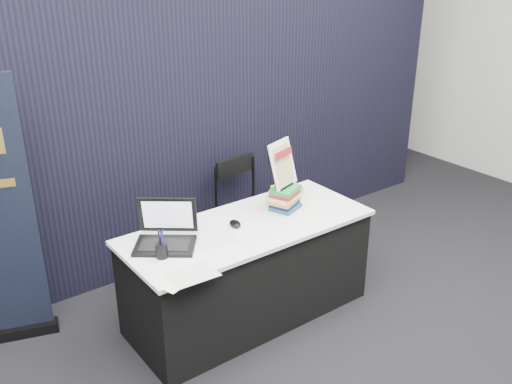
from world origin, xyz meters
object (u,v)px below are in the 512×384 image
object	(u,v)px
laptop	(161,235)
book_stack_tall	(285,198)
info_sign	(283,165)
display_table	(248,271)
book_stack_short	(287,191)
stacking_chair	(246,207)

from	to	relation	value
laptop	book_stack_tall	size ratio (longest dim) A/B	1.94
book_stack_tall	info_sign	xyz separation A→B (m)	(0.00, 0.03, 0.26)
display_table	book_stack_tall	size ratio (longest dim) A/B	6.84
display_table	book_stack_short	distance (m)	0.72
book_stack_tall	book_stack_short	world-z (taller)	book_stack_tall
display_table	book_stack_tall	distance (m)	0.60
laptop	book_stack_tall	distance (m)	1.00
display_table	stacking_chair	bearing A→B (deg)	55.26
info_sign	book_stack_short	bearing A→B (deg)	22.66
display_table	stacking_chair	xyz separation A→B (m)	(0.47, 0.67, 0.13)
display_table	laptop	xyz separation A→B (m)	(-0.62, 0.12, 0.44)
laptop	info_sign	distance (m)	1.04
laptop	info_sign	world-z (taller)	info_sign
stacking_chair	info_sign	bearing A→B (deg)	-104.60
book_stack_short	stacking_chair	size ratio (longest dim) A/B	0.23
book_stack_tall	book_stack_short	xyz separation A→B (m)	(0.17, 0.18, -0.04)
laptop	book_stack_short	distance (m)	1.17
book_stack_tall	info_sign	bearing A→B (deg)	90.00
book_stack_short	display_table	bearing A→B (deg)	-157.29
laptop	stacking_chair	size ratio (longest dim) A/B	0.56
book_stack_tall	stacking_chair	distance (m)	0.71
display_table	laptop	distance (m)	0.77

